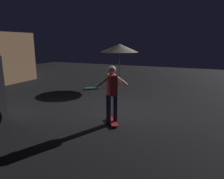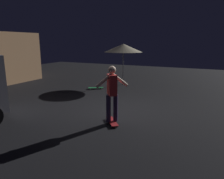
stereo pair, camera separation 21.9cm
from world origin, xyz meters
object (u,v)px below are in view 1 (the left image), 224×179
(patio_umbrella, at_px, (119,48))
(skateboard_ridden, at_px, (112,122))
(skater, at_px, (112,90))
(skateboard_spare, at_px, (92,88))

(patio_umbrella, bearing_deg, skateboard_ridden, -160.47)
(patio_umbrella, xyz_separation_m, skater, (-5.49, -1.95, -1.04))
(patio_umbrella, distance_m, skateboard_ridden, 6.17)
(patio_umbrella, relative_size, skateboard_ridden, 3.17)
(patio_umbrella, relative_size, skater, 1.38)
(skateboard_ridden, xyz_separation_m, skateboard_spare, (3.87, 2.81, 0.00))
(skater, bearing_deg, skateboard_spare, 35.99)
(skateboard_spare, height_order, skater, skater)
(patio_umbrella, xyz_separation_m, skateboard_spare, (-1.63, 0.86, -2.02))
(skateboard_spare, relative_size, skater, 0.46)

